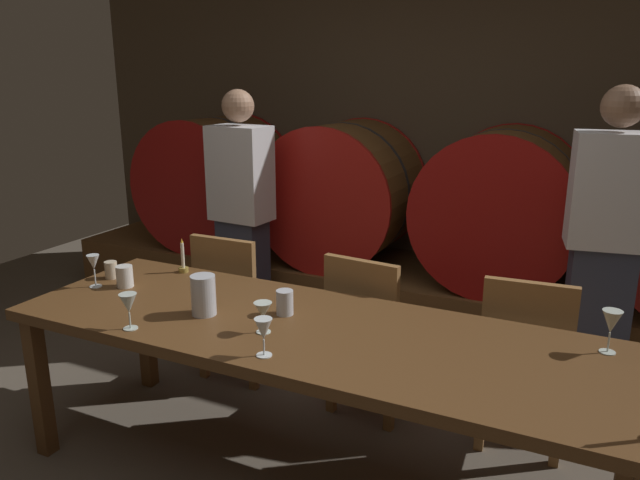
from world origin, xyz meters
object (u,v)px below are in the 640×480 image
(wine_barrel_center_right, at_px, (502,208))
(chair_left, at_px, (235,299))
(chair_right, at_px, (526,354))
(wine_glass_far_left, at_px, (93,264))
(wine_barrel_far_left, at_px, (216,181))
(guest_right, at_px, (603,256))
(wine_glass_far_right, at_px, (611,323))
(wine_glass_left, at_px, (128,304))
(chair_center, at_px, (370,327))
(cup_center, at_px, (125,276))
(guest_left, at_px, (242,216))
(cup_left, at_px, (111,270))
(wine_barrel_center_left, at_px, (343,193))
(dining_table, at_px, (312,341))
(wine_glass_right, at_px, (263,330))
(wine_glass_center, at_px, (263,311))
(pitcher, at_px, (203,295))
(candle_left, at_px, (183,263))
(cup_right, at_px, (285,302))

(wine_barrel_center_right, relative_size, chair_left, 1.15)
(chair_right, relative_size, wine_glass_far_left, 5.39)
(wine_barrel_far_left, relative_size, guest_right, 0.59)
(guest_right, distance_m, wine_glass_far_right, 0.87)
(chair_right, xyz_separation_m, wine_glass_left, (-1.45, -1.01, 0.36))
(chair_right, distance_m, wine_glass_far_right, 0.63)
(wine_glass_left, bearing_deg, chair_center, 55.17)
(wine_barrel_center_right, xyz_separation_m, cup_center, (-1.48, -1.83, -0.12))
(guest_left, xyz_separation_m, cup_left, (-0.10, -1.07, -0.06))
(wine_barrel_center_left, distance_m, chair_right, 1.94)
(wine_glass_left, xyz_separation_m, cup_center, (-0.38, 0.38, -0.05))
(chair_center, bearing_deg, guest_left, -19.78)
(chair_right, bearing_deg, dining_table, 36.40)
(wine_barrel_center_right, height_order, cup_left, wine_barrel_center_right)
(wine_glass_right, distance_m, wine_glass_far_right, 1.29)
(guest_left, bearing_deg, wine_barrel_center_left, -116.67)
(wine_barrel_far_left, relative_size, wine_glass_center, 7.85)
(wine_barrel_far_left, distance_m, pitcher, 2.34)
(wine_barrel_far_left, distance_m, chair_right, 2.86)
(wine_barrel_far_left, relative_size, wine_glass_left, 6.64)
(candle_left, bearing_deg, wine_barrel_center_left, 80.78)
(guest_left, bearing_deg, dining_table, 137.29)
(chair_left, distance_m, cup_center, 0.74)
(wine_glass_left, bearing_deg, cup_right, 39.53)
(chair_left, height_order, guest_right, guest_right)
(chair_right, distance_m, guest_right, 0.67)
(dining_table, distance_m, chair_left, 1.09)
(wine_barrel_center_right, distance_m, chair_left, 1.79)
(pitcher, bearing_deg, cup_left, 165.49)
(wine_glass_center, distance_m, wine_glass_far_right, 1.33)
(pitcher, bearing_deg, wine_glass_far_left, 175.59)
(chair_left, height_order, pitcher, pitcher)
(chair_right, distance_m, wine_glass_far_left, 2.11)
(wine_glass_far_right, relative_size, cup_right, 1.55)
(guest_left, height_order, wine_glass_center, guest_left)
(wine_barrel_center_left, height_order, guest_left, guest_left)
(guest_left, height_order, guest_right, guest_right)
(chair_center, height_order, pitcher, pitcher)
(wine_glass_far_right, bearing_deg, wine_glass_right, -153.12)
(dining_table, bearing_deg, wine_barrel_center_right, 76.81)
(chair_right, height_order, wine_glass_left, wine_glass_left)
(wine_barrel_center_right, xyz_separation_m, cup_left, (-1.63, -1.76, -0.13))
(dining_table, height_order, pitcher, pitcher)
(chair_right, height_order, wine_glass_right, wine_glass_right)
(candle_left, bearing_deg, chair_left, 74.42)
(wine_glass_far_left, distance_m, cup_left, 0.15)
(dining_table, xyz_separation_m, guest_left, (-1.09, 1.17, 0.17))
(wine_barrel_center_left, bearing_deg, chair_left, -97.41)
(chair_center, height_order, wine_glass_left, wine_glass_left)
(cup_right, bearing_deg, cup_left, 178.19)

